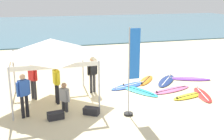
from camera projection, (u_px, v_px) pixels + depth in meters
ground_plane at (128, 102)px, 12.16m from camera, size 80.00×80.00×0.00m
sea at (54, 25)px, 41.81m from camera, size 80.00×36.00×0.10m
canopy_tent at (51, 47)px, 11.74m from camera, size 3.42×3.42×2.75m
surfboard_pink at (171, 90)px, 13.62m from camera, size 2.33×1.15×0.19m
surfboard_cyan at (138, 90)px, 13.53m from camera, size 1.64×2.40×0.19m
surfboard_purple at (187, 79)px, 15.41m from camera, size 2.50×1.62×0.19m
surfboard_orange at (146, 80)px, 15.10m from camera, size 1.63×1.82×0.19m
surfboard_red at (202, 95)px, 12.97m from camera, size 1.13×2.10×0.19m
surfboard_blue at (130, 85)px, 14.27m from camera, size 2.45×1.42×0.19m
surfboard_yellow at (189, 96)px, 12.80m from camera, size 1.99×0.99×0.19m
surfboard_navy at (166, 81)px, 15.06m from camera, size 2.05×2.25×0.19m
person_blue at (24, 93)px, 10.41m from camera, size 0.50×0.36×1.71m
person_yellow at (56, 81)px, 11.76m from camera, size 0.28×0.54×1.71m
person_red at (33, 78)px, 12.28m from camera, size 0.39×0.46×1.71m
person_black at (92, 72)px, 13.12m from camera, size 0.52×0.33×1.71m
person_grey at (64, 96)px, 11.03m from camera, size 0.39×0.47×1.20m
banner_flag at (132, 76)px, 10.50m from camera, size 0.60×0.36×3.40m
gear_bag_near_tent at (56, 116)px, 10.47m from camera, size 0.64×0.40×0.28m
gear_bag_by_pole at (91, 111)px, 10.89m from camera, size 0.68×0.60×0.28m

